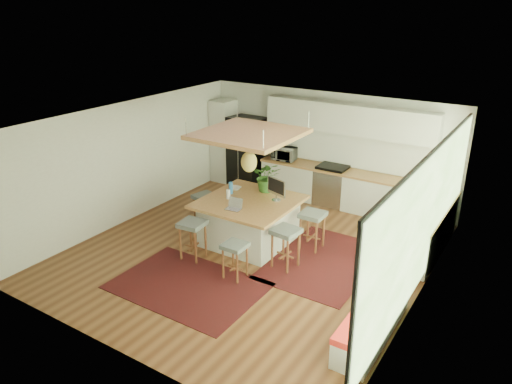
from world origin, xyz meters
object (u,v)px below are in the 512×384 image
Objects in this scene: stool_right_front at (285,250)px; island_plant at (267,180)px; stool_near_left at (193,241)px; stool_right_back at (312,232)px; stool_near_right at (235,260)px; fridge at (248,153)px; stool_left_side at (206,212)px; island at (249,221)px; laptop at (233,204)px; microwave at (284,152)px; monitor at (276,188)px.

stool_right_front is 1.18× the size of island_plant.
stool_near_left is 0.99× the size of stool_right_back.
stool_near_right is 0.87× the size of stool_right_front.
island_plant reaches higher than stool_right_front.
fridge is at bearing 108.46° from stool_near_left.
stool_near_left is 1.42m from stool_left_side.
island reaches higher than stool_left_side.
laptop is at bearing -90.84° from island.
stool_near_left is at bearing -137.64° from stool_right_back.
laptop reaches higher than stool_left_side.
laptop reaches higher than stool_near_right.
stool_left_side is 1.30× the size of microwave.
stool_near_left is 0.99× the size of stool_right_front.
microwave is (-1.88, 3.26, 0.77)m from stool_right_front.
laptop is at bearing -83.83° from microwave.
fridge is at bearing 120.55° from stool_near_right.
stool_right_back is 1.14m from monitor.
island is 1.25m from stool_right_front.
stool_right_back is 1.18× the size of island_plant.
stool_near_left is (1.32, -3.94, -0.57)m from fridge.
microwave reaches higher than stool_near_left.
stool_near_right is at bearing -68.40° from monitor.
stool_near_left is at bearing -93.39° from microwave.
island_plant is (-0.43, 0.34, 0.00)m from monitor.
monitor reaches higher than stool_right_front.
stool_right_front is at bearing -31.79° from monitor.
stool_right_back is 3.14m from microwave.
stool_near_left is 1.07m from laptop.
stool_left_side is (-1.77, 1.41, 0.00)m from stool_near_right.
stool_right_back is 1.52× the size of monitor.
stool_right_front is (3.00, -3.28, -0.57)m from fridge.
monitor is (-0.10, 1.63, 0.83)m from stool_near_right.
laptop is 0.62× the size of monitor.
fridge is 4.20m from stool_near_left.
monitor is at bearing 7.44° from stool_left_side.
island_plant is (-1.10, 1.15, 0.84)m from stool_right_front.
fridge is 2.42× the size of stool_near_left.
fridge reaches higher than laptop.
island_plant reaches higher than microwave.
island_plant reaches higher than monitor.
stool_left_side is at bearing -106.24° from microwave.
island is 0.91m from monitor.
stool_left_side is at bearing 141.44° from stool_near_right.
laptop reaches higher than stool_right_back.
stool_near_left is at bearing -63.26° from fridge.
fridge is at bearing 123.82° from island.
laptop is at bearing -141.31° from stool_right_back.
island is 2.42× the size of stool_left_side.
microwave is at bearing 110.22° from island_plant.
fridge reaches higher than stool_right_front.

